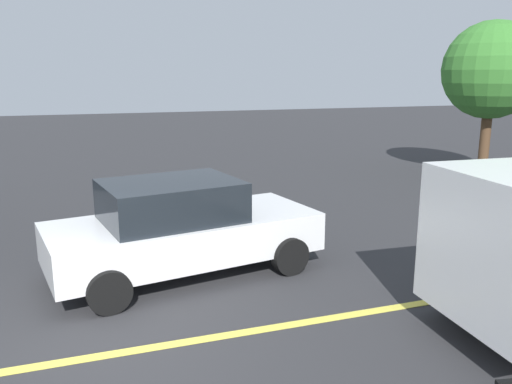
{
  "coord_description": "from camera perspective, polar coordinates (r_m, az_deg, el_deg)",
  "views": [
    {
      "loc": [
        -0.03,
        -5.93,
        3.32
      ],
      "look_at": [
        2.47,
        1.4,
        1.55
      ],
      "focal_mm": 36.41,
      "sensor_mm": 36.0,
      "label": 1
    }
  ],
  "objects": [
    {
      "name": "lane_marking_centre",
      "position": [
        7.44,
        7.59,
        -13.68
      ],
      "size": [
        28.0,
        0.16,
        0.01
      ],
      "primitive_type": "cube",
      "color": "#E0D14C"
    },
    {
      "name": "tree_left_verge",
      "position": [
        18.58,
        24.47,
        12.05
      ],
      "size": [
        3.1,
        3.1,
        4.98
      ],
      "color": "#513823",
      "rests_on": "ground_plane"
    },
    {
      "name": "ground_plane",
      "position": [
        6.8,
        -16.85,
        -16.94
      ],
      "size": [
        80.0,
        80.0,
        0.0
      ],
      "primitive_type": "plane",
      "color": "#2D2D30"
    },
    {
      "name": "car_white_approaching",
      "position": [
        8.77,
        -8.22,
        -3.86
      ],
      "size": [
        4.71,
        2.68,
        1.61
      ],
      "color": "white",
      "rests_on": "ground_plane"
    }
  ]
}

